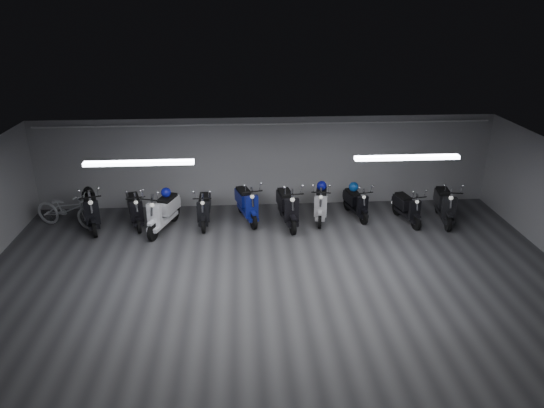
{
  "coord_description": "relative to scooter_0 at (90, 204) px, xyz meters",
  "views": [
    {
      "loc": [
        -0.76,
        -9.55,
        6.12
      ],
      "look_at": [
        0.03,
        2.5,
        1.05
      ],
      "focal_mm": 32.76,
      "sensor_mm": 36.0,
      "label": 1
    }
  ],
  "objects": [
    {
      "name": "helmet_3",
      "position": [
        2.14,
        -0.04,
        0.32
      ],
      "size": [
        0.28,
        0.28,
        0.28
      ],
      "primitive_type": "sphere",
      "color": "#0D1399",
      "rests_on": "scooter_2"
    },
    {
      "name": "scooter_8",
      "position": [
        9.04,
        -0.21,
        -0.12
      ],
      "size": [
        0.87,
        1.7,
        1.21
      ],
      "primitive_type": null,
      "rotation": [
        0.0,
        0.0,
        0.21
      ],
      "color": "black",
      "rests_on": "floor"
    },
    {
      "name": "ceiling",
      "position": [
        5.03,
        -3.59,
        2.08
      ],
      "size": [
        14.0,
        10.0,
        0.01
      ],
      "primitive_type": "cube",
      "color": "gray",
      "rests_on": "ground"
    },
    {
      "name": "scooter_4",
      "position": [
        4.4,
        0.21,
        -0.02
      ],
      "size": [
        1.11,
        1.97,
        1.4
      ],
      "primitive_type": null,
      "rotation": [
        0.0,
        0.0,
        0.28
      ],
      "color": "navy",
      "rests_on": "floor"
    },
    {
      "name": "scooter_0",
      "position": [
        0.0,
        0.0,
        0.0
      ],
      "size": [
        1.24,
        2.04,
        1.44
      ],
      "primitive_type": null,
      "rotation": [
        0.0,
        0.0,
        0.33
      ],
      "color": "black",
      "rests_on": "floor"
    },
    {
      "name": "scooter_2",
      "position": [
        2.05,
        -0.29,
        0.0
      ],
      "size": [
        1.25,
        2.05,
        1.45
      ],
      "primitive_type": null,
      "rotation": [
        0.0,
        0.0,
        -0.33
      ],
      "color": "white",
      "rests_on": "floor"
    },
    {
      "name": "bicycle",
      "position": [
        -0.7,
        0.12,
        -0.07
      ],
      "size": [
        2.13,
        1.36,
        1.3
      ],
      "primitive_type": "imported",
      "rotation": [
        0.0,
        0.0,
        1.22
      ],
      "color": "silver",
      "rests_on": "floor"
    },
    {
      "name": "scooter_5",
      "position": [
        5.56,
        -0.16,
        0.01
      ],
      "size": [
        0.91,
        2.04,
        1.47
      ],
      "primitive_type": null,
      "rotation": [
        0.0,
        0.0,
        0.13
      ],
      "color": "black",
      "rests_on": "floor"
    },
    {
      "name": "conduit",
      "position": [
        5.03,
        1.33,
        1.9
      ],
      "size": [
        13.6,
        0.05,
        0.05
      ],
      "primitive_type": "cylinder",
      "rotation": [
        0.0,
        1.57,
        0.0
      ],
      "color": "white",
      "rests_on": "back_wall"
    },
    {
      "name": "back_wall",
      "position": [
        5.03,
        1.41,
        0.68
      ],
      "size": [
        14.0,
        0.01,
        2.8
      ],
      "primitive_type": "cube",
      "color": "gray",
      "rests_on": "ground"
    },
    {
      "name": "helmet_2",
      "position": [
        6.62,
        0.39,
        0.25
      ],
      "size": [
        0.29,
        0.29,
        0.29
      ],
      "primitive_type": "sphere",
      "color": "#0C108E",
      "rests_on": "scooter_6"
    },
    {
      "name": "scooter_3",
      "position": [
        3.18,
        0.02,
        -0.09
      ],
      "size": [
        0.57,
        1.71,
        1.27
      ],
      "primitive_type": null,
      "rotation": [
        0.0,
        0.0,
        -0.0
      ],
      "color": "black",
      "rests_on": "floor"
    },
    {
      "name": "floor",
      "position": [
        5.03,
        -3.59,
        -0.73
      ],
      "size": [
        14.0,
        10.0,
        0.01
      ],
      "primitive_type": "cube",
      "color": "#39393C",
      "rests_on": "ground"
    },
    {
      "name": "fluor_strip_left",
      "position": [
        2.03,
        -2.59,
        2.02
      ],
      "size": [
        2.4,
        0.18,
        0.08
      ],
      "primitive_type": "cube",
      "color": "white",
      "rests_on": "ceiling"
    },
    {
      "name": "scooter_9",
      "position": [
        10.13,
        -0.25,
        -0.01
      ],
      "size": [
        0.93,
        1.97,
        1.41
      ],
      "primitive_type": null,
      "rotation": [
        0.0,
        0.0,
        -0.16
      ],
      "color": "black",
      "rests_on": "floor"
    },
    {
      "name": "fluor_strip_right",
      "position": [
        8.03,
        -2.59,
        2.02
      ],
      "size": [
        2.4,
        0.18,
        0.08
      ],
      "primitive_type": "cube",
      "color": "white",
      "rests_on": "ceiling"
    },
    {
      "name": "scooter_1",
      "position": [
        1.2,
        0.12,
        -0.07
      ],
      "size": [
        1.08,
        1.84,
        1.3
      ],
      "primitive_type": null,
      "rotation": [
        0.0,
        0.0,
        0.3
      ],
      "color": "black",
      "rests_on": "floor"
    },
    {
      "name": "scooter_7",
      "position": [
        7.64,
        0.24,
        -0.12
      ],
      "size": [
        0.89,
        1.69,
        1.2
      ],
      "primitive_type": null,
      "rotation": [
        0.0,
        0.0,
        0.23
      ],
      "color": "black",
      "rests_on": "floor"
    },
    {
      "name": "helmet_1",
      "position": [
        7.59,
        0.46,
        0.17
      ],
      "size": [
        0.29,
        0.29,
        0.29
      ],
      "primitive_type": "sphere",
      "color": "navy",
      "rests_on": "scooter_7"
    },
    {
      "name": "scooter_6",
      "position": [
        6.57,
        0.14,
        -0.05
      ],
      "size": [
        0.92,
        1.87,
        1.34
      ],
      "primitive_type": null,
      "rotation": [
        0.0,
        0.0,
        -0.19
      ],
      "color": "#BDBCC1",
      "rests_on": "floor"
    },
    {
      "name": "helmet_0",
      "position": [
        -0.09,
        0.25,
        0.3
      ],
      "size": [
        0.27,
        0.27,
        0.27
      ],
      "primitive_type": "sphere",
      "color": "black",
      "rests_on": "scooter_0"
    }
  ]
}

